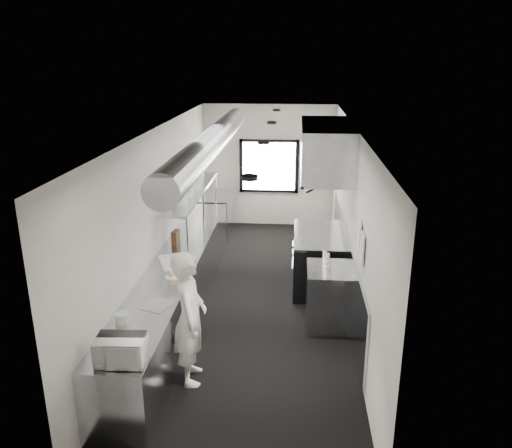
% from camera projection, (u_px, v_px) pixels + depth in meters
% --- Properties ---
extents(floor, '(3.00, 8.00, 0.01)m').
position_uv_depth(floor, '(255.00, 300.00, 8.43)').
color(floor, black).
rests_on(floor, ground).
extents(ceiling, '(3.00, 8.00, 0.01)m').
position_uv_depth(ceiling, '(255.00, 129.00, 7.55)').
color(ceiling, beige).
rests_on(ceiling, wall_back).
extents(wall_back, '(3.00, 0.02, 2.80)m').
position_uv_depth(wall_back, '(269.00, 166.00, 11.77)').
color(wall_back, silver).
rests_on(wall_back, floor).
extents(wall_front, '(3.00, 0.02, 2.80)m').
position_uv_depth(wall_front, '(215.00, 367.00, 4.21)').
color(wall_front, silver).
rests_on(wall_front, floor).
extents(wall_left, '(0.02, 8.00, 2.80)m').
position_uv_depth(wall_left, '(160.00, 217.00, 8.10)').
color(wall_left, silver).
rests_on(wall_left, floor).
extents(wall_right, '(0.02, 8.00, 2.80)m').
position_uv_depth(wall_right, '(352.00, 221.00, 7.88)').
color(wall_right, silver).
rests_on(wall_right, floor).
extents(wall_cladding, '(0.03, 5.50, 1.10)m').
position_uv_depth(wall_cladding, '(346.00, 265.00, 8.43)').
color(wall_cladding, '#999FA7').
rests_on(wall_cladding, wall_right).
extents(hvac_duct, '(0.40, 6.40, 0.40)m').
position_uv_depth(hvac_duct, '(212.00, 141.00, 8.06)').
color(hvac_duct, gray).
rests_on(hvac_duct, ceiling).
extents(service_window, '(1.36, 0.05, 1.25)m').
position_uv_depth(service_window, '(269.00, 166.00, 11.74)').
color(service_window, white).
rests_on(service_window, wall_back).
extents(exhaust_hood, '(0.81, 2.20, 0.88)m').
position_uv_depth(exhaust_hood, '(326.00, 149.00, 8.26)').
color(exhaust_hood, '#999FA7').
rests_on(exhaust_hood, ceiling).
extents(prep_counter, '(0.70, 6.00, 0.90)m').
position_uv_depth(prep_counter, '(178.00, 286.00, 7.90)').
color(prep_counter, '#999FA7').
rests_on(prep_counter, floor).
extents(pass_shelf, '(0.45, 3.00, 0.68)m').
position_uv_depth(pass_shelf, '(192.00, 193.00, 8.98)').
color(pass_shelf, '#999FA7').
rests_on(pass_shelf, prep_counter).
extents(range, '(0.88, 1.60, 0.94)m').
position_uv_depth(range, '(318.00, 259.00, 8.87)').
color(range, black).
rests_on(range, floor).
extents(bottle_station, '(0.65, 0.80, 0.90)m').
position_uv_depth(bottle_station, '(328.00, 297.00, 7.54)').
color(bottle_station, '#999FA7').
rests_on(bottle_station, floor).
extents(far_work_table, '(0.70, 1.20, 0.90)m').
position_uv_depth(far_work_table, '(215.00, 215.00, 11.40)').
color(far_work_table, '#999FA7').
rests_on(far_work_table, floor).
extents(notice_sheet_a, '(0.02, 0.28, 0.38)m').
position_uv_depth(notice_sheet_a, '(359.00, 235.00, 6.68)').
color(notice_sheet_a, silver).
rests_on(notice_sheet_a, wall_right).
extents(notice_sheet_b, '(0.02, 0.28, 0.38)m').
position_uv_depth(notice_sheet_b, '(362.00, 248.00, 6.36)').
color(notice_sheet_b, silver).
rests_on(notice_sheet_b, wall_right).
extents(line_cook, '(0.50, 0.68, 1.69)m').
position_uv_depth(line_cook, '(190.00, 318.00, 6.13)').
color(line_cook, silver).
rests_on(line_cook, floor).
extents(microwave, '(0.48, 0.37, 0.27)m').
position_uv_depth(microwave, '(121.00, 350.00, 5.11)').
color(microwave, white).
rests_on(microwave, prep_counter).
extents(deli_tub_a, '(0.15, 0.15, 0.10)m').
position_uv_depth(deli_tub_a, '(123.00, 317.00, 5.94)').
color(deli_tub_a, beige).
rests_on(deli_tub_a, prep_counter).
extents(deli_tub_b, '(0.19, 0.19, 0.11)m').
position_uv_depth(deli_tub_b, '(121.00, 318.00, 5.91)').
color(deli_tub_b, beige).
rests_on(deli_tub_b, prep_counter).
extents(newspaper, '(0.38, 0.43, 0.01)m').
position_uv_depth(newspaper, '(158.00, 305.00, 6.30)').
color(newspaper, beige).
rests_on(newspaper, prep_counter).
extents(small_plate, '(0.20, 0.20, 0.02)m').
position_uv_depth(small_plate, '(172.00, 277.00, 7.10)').
color(small_plate, silver).
rests_on(small_plate, prep_counter).
extents(pastry, '(0.09, 0.09, 0.09)m').
position_uv_depth(pastry, '(171.00, 273.00, 7.08)').
color(pastry, '#E1AC76').
rests_on(pastry, small_plate).
extents(cutting_board, '(0.68, 0.76, 0.02)m').
position_uv_depth(cutting_board, '(176.00, 261.00, 7.63)').
color(cutting_board, silver).
rests_on(cutting_board, prep_counter).
extents(knife_block, '(0.11, 0.21, 0.21)m').
position_uv_depth(knife_block, '(176.00, 237.00, 8.36)').
color(knife_block, '#4F331C').
rests_on(knife_block, prep_counter).
extents(plate_stack_a, '(0.32, 0.32, 0.30)m').
position_uv_depth(plate_stack_a, '(179.00, 194.00, 8.16)').
color(plate_stack_a, silver).
rests_on(plate_stack_a, pass_shelf).
extents(plate_stack_b, '(0.28, 0.28, 0.29)m').
position_uv_depth(plate_stack_b, '(187.00, 187.00, 8.62)').
color(plate_stack_b, silver).
rests_on(plate_stack_b, pass_shelf).
extents(plate_stack_c, '(0.30, 0.30, 0.37)m').
position_uv_depth(plate_stack_c, '(194.00, 179.00, 9.02)').
color(plate_stack_c, silver).
rests_on(plate_stack_c, pass_shelf).
extents(plate_stack_d, '(0.29, 0.29, 0.34)m').
position_uv_depth(plate_stack_d, '(198.00, 173.00, 9.55)').
color(plate_stack_d, silver).
rests_on(plate_stack_d, pass_shelf).
extents(squeeze_bottle_a, '(0.06, 0.06, 0.17)m').
position_uv_depth(squeeze_bottle_a, '(327.00, 272.00, 7.08)').
color(squeeze_bottle_a, silver).
rests_on(squeeze_bottle_a, bottle_station).
extents(squeeze_bottle_b, '(0.08, 0.08, 0.18)m').
position_uv_depth(squeeze_bottle_b, '(326.00, 266.00, 7.26)').
color(squeeze_bottle_b, silver).
rests_on(squeeze_bottle_b, bottle_station).
extents(squeeze_bottle_c, '(0.06, 0.06, 0.17)m').
position_uv_depth(squeeze_bottle_c, '(325.00, 262.00, 7.41)').
color(squeeze_bottle_c, silver).
rests_on(squeeze_bottle_c, bottle_station).
extents(squeeze_bottle_d, '(0.06, 0.06, 0.16)m').
position_uv_depth(squeeze_bottle_d, '(328.00, 259.00, 7.54)').
color(squeeze_bottle_d, silver).
rests_on(squeeze_bottle_d, bottle_station).
extents(squeeze_bottle_e, '(0.06, 0.06, 0.17)m').
position_uv_depth(squeeze_bottle_e, '(325.00, 256.00, 7.63)').
color(squeeze_bottle_e, silver).
rests_on(squeeze_bottle_e, bottle_station).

